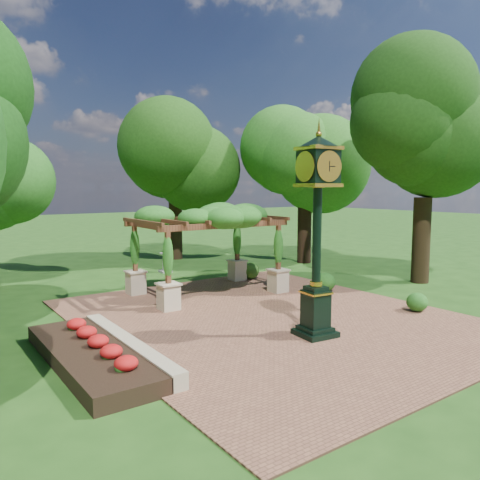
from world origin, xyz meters
TOP-DOWN VIEW (x-y plane):
  - ground at (0.00, 0.00)m, footprint 120.00×120.00m
  - brick_plaza at (0.00, 1.00)m, footprint 10.00×12.00m
  - border_wall at (-4.60, 0.50)m, footprint 0.35×5.00m
  - flower_bed at (-5.50, 0.50)m, footprint 1.50×5.00m
  - pedestal_clock at (-0.14, -1.04)m, footprint 1.13×1.13m
  - pergola at (0.20, 4.80)m, footprint 5.19×3.32m
  - sundial at (0.92, 9.63)m, footprint 0.50×0.50m
  - shrub_front at (4.12, -1.17)m, footprint 0.83×0.83m
  - shrub_mid at (3.85, 2.48)m, footprint 0.97×0.97m
  - shrub_back at (3.02, 5.97)m, footprint 0.89×0.89m
  - tree_north at (3.25, 13.00)m, footprint 4.71×4.71m
  - tree_east_far at (8.01, 7.99)m, footprint 4.72×4.72m
  - tree_east_near at (8.34, 1.52)m, footprint 4.32×4.32m

SIDE VIEW (x-z plane):
  - ground at x=0.00m, z-range 0.00..0.00m
  - brick_plaza at x=0.00m, z-range 0.00..0.04m
  - flower_bed at x=-5.50m, z-range 0.00..0.36m
  - border_wall at x=-4.60m, z-range 0.00..0.40m
  - shrub_front at x=4.12m, z-range 0.04..0.62m
  - shrub_back at x=3.02m, z-range 0.04..0.72m
  - shrub_mid at x=3.85m, z-range 0.04..0.73m
  - sundial at x=0.92m, z-range -0.06..0.85m
  - pergola at x=0.20m, z-range 1.04..4.28m
  - pedestal_clock at x=-0.14m, z-range 0.51..5.71m
  - tree_north at x=3.25m, z-range 1.52..9.64m
  - tree_east_near at x=8.34m, z-range 1.66..10.58m
  - tree_east_far at x=8.01m, z-range 1.67..10.61m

